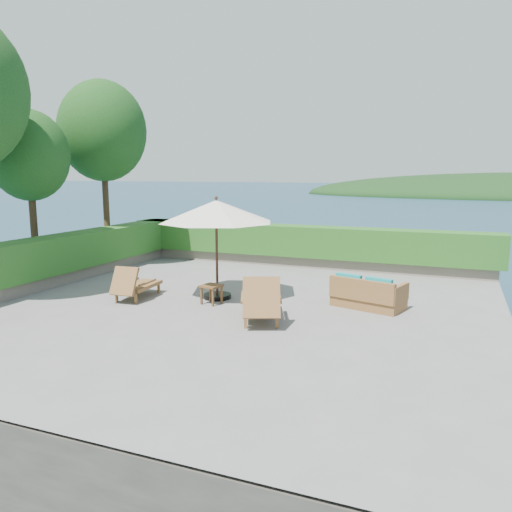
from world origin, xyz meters
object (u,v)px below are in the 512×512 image
at_px(patio_umbrella, 216,212).
at_px(side_table, 211,288).
at_px(lounge_left, 135,284).
at_px(wicker_loveseat, 367,295).
at_px(lounge_right, 261,301).

relative_size(patio_umbrella, side_table, 5.80).
bearing_deg(lounge_left, wicker_loveseat, 8.75).
height_order(side_table, wicker_loveseat, wicker_loveseat).
bearing_deg(wicker_loveseat, side_table, -147.61).
bearing_deg(lounge_left, side_table, 3.08).
bearing_deg(wicker_loveseat, lounge_left, -150.71).
xyz_separation_m(patio_umbrella, lounge_right, (1.71, -1.40, -1.71)).
xyz_separation_m(patio_umbrella, side_table, (0.12, -0.55, -1.76)).
relative_size(patio_umbrella, lounge_left, 1.89).
bearing_deg(side_table, lounge_right, -28.04).
xyz_separation_m(lounge_left, lounge_right, (3.58, -0.59, 0.07)).
height_order(lounge_right, wicker_loveseat, lounge_right).
distance_m(lounge_left, wicker_loveseat, 5.63).
distance_m(patio_umbrella, side_table, 1.85).
bearing_deg(lounge_left, lounge_right, -13.77).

